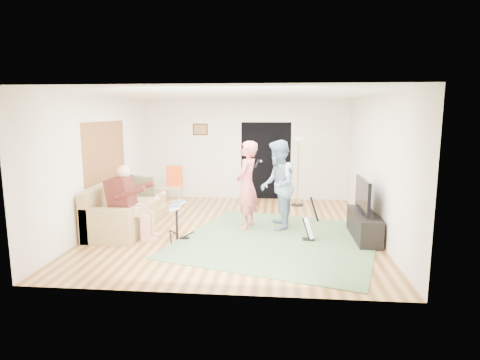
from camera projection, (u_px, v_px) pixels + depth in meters
The scene contains 19 objects.
floor at pixel (234, 229), 8.21m from camera, with size 6.00×6.00×0.00m, color brown.
walls at pixel (234, 164), 7.99m from camera, with size 5.50×6.00×2.70m, color silver, non-canonical shape.
ceiling at pixel (234, 95), 7.76m from camera, with size 6.00×6.00×0.00m, color white.
window_blinds at pixel (105, 151), 8.40m from camera, with size 2.05×2.05×0.00m, color #975B2E.
doorway at pixel (266, 161), 10.92m from camera, with size 2.10×2.10×0.00m, color black.
picture_frame at pixel (200, 129), 10.95m from camera, with size 0.42×0.03×0.32m, color #3F2314.
area_rug at pixel (278, 240), 7.49m from camera, with size 3.46×3.52×0.02m, color #4A6940.
sofa at pixel (123, 213), 8.26m from camera, with size 0.95×2.30×0.93m.
drummer at pixel (131, 210), 7.54m from camera, with size 0.91×0.51×1.40m.
drum_kit at pixel (177, 223), 7.50m from camera, with size 0.38×0.68×0.70m.
singer at pixel (247, 185), 8.14m from camera, with size 0.65×0.43×1.79m, color #D95E5F.
microphone at pixel (257, 164), 8.05m from camera, with size 0.06×0.06×0.24m, color black, non-canonical shape.
guitarist at pixel (278, 185), 8.08m from camera, with size 0.88×0.69×1.82m, color #6D8AA0.
guitar_held at pixel (288, 169), 8.01m from camera, with size 0.12×0.60×0.26m, color white, non-canonical shape.
guitar_spare at pixel (309, 228), 7.45m from camera, with size 0.30×0.27×0.83m.
torchiere_lamp at pixel (298, 159), 10.11m from camera, with size 0.31×0.31×1.74m.
dining_chair at pixel (174, 191), 10.26m from camera, with size 0.46×0.48×1.01m.
tv_cabinet at pixel (364, 226), 7.54m from camera, with size 0.40×1.40×0.50m, color black.
television at pixel (363, 195), 7.45m from camera, with size 0.06×1.09×0.61m, color black.
Camera 1 is at (0.85, -7.89, 2.36)m, focal length 30.00 mm.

